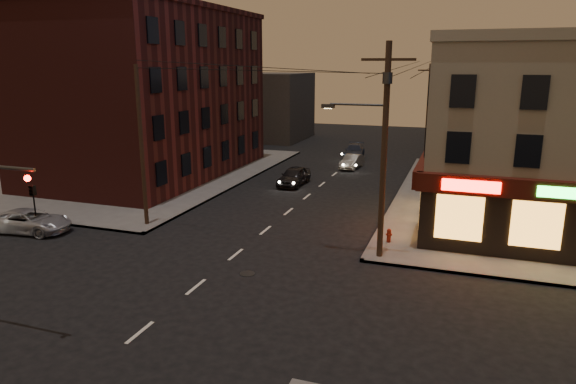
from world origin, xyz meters
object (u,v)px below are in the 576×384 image
at_px(sedan_near, 294,176).
at_px(fire_hydrant, 389,235).
at_px(sedan_mid, 352,162).
at_px(sedan_far, 354,151).
at_px(suv_cross, 30,221).

bearing_deg(sedan_near, fire_hydrant, -48.91).
bearing_deg(sedan_mid, sedan_far, 105.37).
relative_size(suv_cross, sedan_near, 1.10).
relative_size(sedan_mid, sedan_far, 0.83).
bearing_deg(fire_hydrant, sedan_mid, 107.71).
height_order(sedan_near, sedan_far, sedan_near).
xyz_separation_m(suv_cross, fire_hydrant, (19.25, 4.48, -0.09)).
xyz_separation_m(sedan_far, fire_hydrant, (7.02, -24.50, -0.10)).
height_order(suv_cross, sedan_far, sedan_far).
height_order(suv_cross, fire_hydrant, suv_cross).
distance_m(suv_cross, sedan_near, 18.72).
relative_size(suv_cross, fire_hydrant, 6.25).
distance_m(suv_cross, sedan_far, 31.46).
height_order(sedan_near, sedan_mid, sedan_near).
relative_size(sedan_near, sedan_mid, 1.12).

